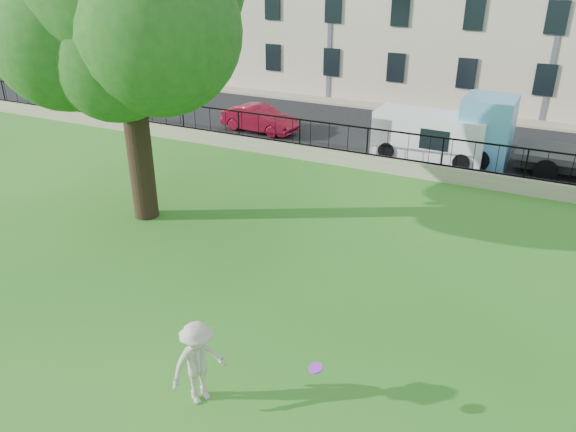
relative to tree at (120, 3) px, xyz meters
The scene contains 11 objects.
ground 9.66m from the tree, 40.24° to the right, with size 120.00×120.00×0.00m, color #206C19.
retaining_wall 11.22m from the tree, 54.91° to the left, with size 50.00×0.40×0.60m, color gray.
iron_railing 10.76m from the tree, 54.91° to the left, with size 50.00×0.05×1.13m.
street 14.92m from the tree, 66.62° to the left, with size 60.00×9.00×0.01m, color black.
sidewalk 19.39m from the tree, 73.12° to the left, with size 60.00×1.40×0.12m, color gray.
tree is the anchor object (origin of this frame).
man 10.93m from the tree, 44.39° to the right, with size 1.16×0.67×1.79m, color #BFB29B.
frisbee 11.96m from the tree, 33.62° to the right, with size 0.27×0.27×0.03m, color #A425D5.
red_sedan 11.98m from the tree, 96.35° to the left, with size 1.36×3.89×1.28m, color maroon.
white_van 13.59m from the tree, 53.72° to the left, with size 4.67×1.82×1.96m, color white.
blue_truck 16.52m from the tree, 41.07° to the left, with size 6.64×2.36×2.78m, color #5EA7DD.
Camera 1 is at (6.59, -8.92, 8.02)m, focal length 35.00 mm.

